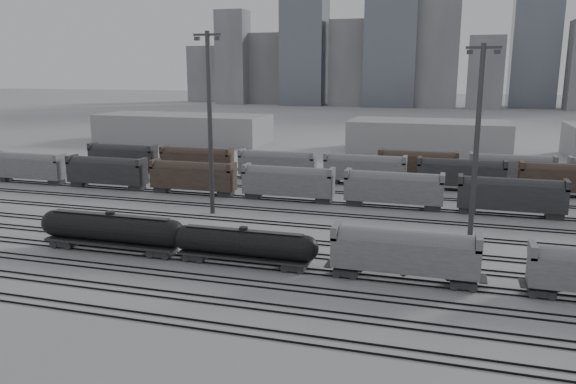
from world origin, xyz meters
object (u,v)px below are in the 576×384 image
(tank_car_b, at_px, (244,244))
(light_mast_c, at_px, (477,144))
(tank_car_a, at_px, (111,229))
(hopper_car_a, at_px, (404,251))

(tank_car_b, bearing_deg, light_mast_c, 27.69)
(tank_car_a, xyz_separation_m, light_mast_c, (40.42, 12.49, 9.98))
(tank_car_a, height_order, light_mast_c, light_mast_c)
(tank_car_b, height_order, light_mast_c, light_mast_c)
(hopper_car_a, xyz_separation_m, light_mast_c, (6.57, 12.49, 9.42))
(tank_car_a, height_order, hopper_car_a, hopper_car_a)
(tank_car_b, height_order, hopper_car_a, hopper_car_a)
(tank_car_b, relative_size, light_mast_c, 0.70)
(tank_car_a, xyz_separation_m, hopper_car_a, (33.84, -0.00, 0.55))
(hopper_car_a, height_order, light_mast_c, light_mast_c)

